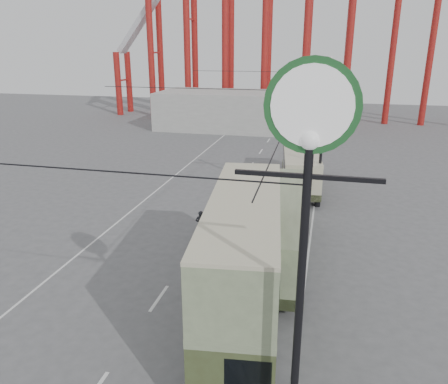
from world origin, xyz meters
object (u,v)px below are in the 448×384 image
(single_decker_green, at_px, (279,225))
(pedestrian, at_px, (201,225))
(single_decker_cream, at_px, (300,166))
(lamp_post_near, at_px, (306,196))
(double_decker_bus, at_px, (244,258))

(single_decker_green, distance_m, pedestrian, 5.08)
(single_decker_cream, height_order, pedestrian, single_decker_cream)
(lamp_post_near, relative_size, pedestrian, 6.15)
(single_decker_cream, xyz_separation_m, pedestrian, (-4.94, -11.47, -0.92))
(lamp_post_near, relative_size, double_decker_bus, 1.02)
(lamp_post_near, xyz_separation_m, double_decker_bus, (-2.46, 5.81, -4.74))
(double_decker_bus, relative_size, pedestrian, 6.05)
(pedestrian, bearing_deg, single_decker_green, 157.91)
(double_decker_bus, height_order, single_decker_cream, double_decker_bus)
(lamp_post_near, height_order, pedestrian, lamp_post_near)
(single_decker_green, distance_m, single_decker_cream, 12.87)
(pedestrian, bearing_deg, single_decker_cream, -119.06)
(lamp_post_near, distance_m, single_decker_green, 13.83)
(lamp_post_near, xyz_separation_m, single_decker_green, (-1.80, 12.36, -5.95))
(pedestrian, bearing_deg, double_decker_bus, 111.61)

